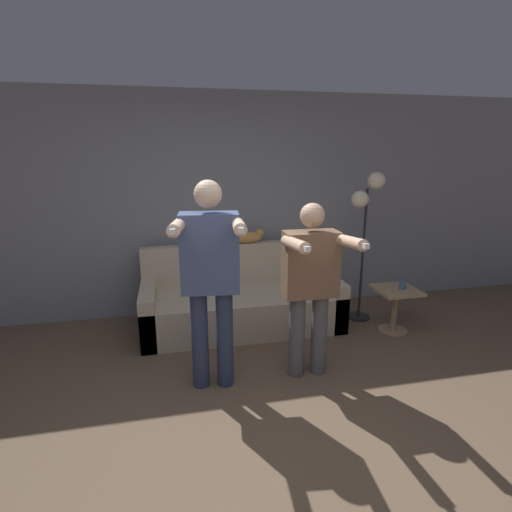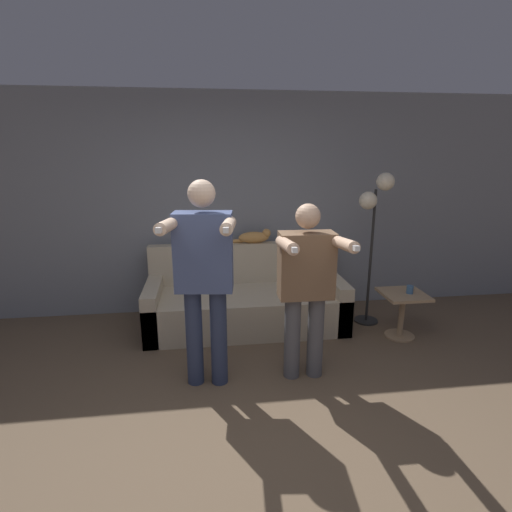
{
  "view_description": "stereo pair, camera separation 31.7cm",
  "coord_description": "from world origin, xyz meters",
  "px_view_note": "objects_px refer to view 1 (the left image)",
  "views": [
    {
      "loc": [
        -0.55,
        -2.12,
        1.96
      ],
      "look_at": [
        0.24,
        1.46,
        0.97
      ],
      "focal_mm": 28.0,
      "sensor_mm": 36.0,
      "label": 1
    },
    {
      "loc": [
        -0.24,
        -2.17,
        1.96
      ],
      "look_at": [
        0.24,
        1.46,
        0.97
      ],
      "focal_mm": 28.0,
      "sensor_mm": 36.0,
      "label": 2
    }
  ],
  "objects_px": {
    "floor_lamp": "(367,207)",
    "side_table": "(395,301)",
    "person_left": "(210,272)",
    "couch": "(241,302)",
    "person_right": "(311,280)",
    "cat": "(248,237)",
    "cup": "(402,285)"
  },
  "relations": [
    {
      "from": "person_left",
      "to": "cat",
      "type": "bearing_deg",
      "value": 74.91
    },
    {
      "from": "cat",
      "to": "couch",
      "type": "bearing_deg",
      "value": -114.14
    },
    {
      "from": "cat",
      "to": "side_table",
      "type": "bearing_deg",
      "value": -30.0
    },
    {
      "from": "couch",
      "to": "floor_lamp",
      "type": "distance_m",
      "value": 1.77
    },
    {
      "from": "cat",
      "to": "cup",
      "type": "bearing_deg",
      "value": -29.52
    },
    {
      "from": "cup",
      "to": "couch",
      "type": "bearing_deg",
      "value": 162.36
    },
    {
      "from": "person_left",
      "to": "person_right",
      "type": "bearing_deg",
      "value": 6.85
    },
    {
      "from": "person_right",
      "to": "cat",
      "type": "xyz_separation_m",
      "value": [
        -0.25,
        1.48,
        0.06
      ]
    },
    {
      "from": "floor_lamp",
      "to": "person_right",
      "type": "bearing_deg",
      "value": -134.33
    },
    {
      "from": "person_left",
      "to": "cup",
      "type": "distance_m",
      "value": 2.26
    },
    {
      "from": "person_right",
      "to": "cup",
      "type": "relative_size",
      "value": 18.3
    },
    {
      "from": "person_left",
      "to": "cat",
      "type": "relative_size",
      "value": 3.55
    },
    {
      "from": "cat",
      "to": "person_left",
      "type": "bearing_deg",
      "value": -112.12
    },
    {
      "from": "side_table",
      "to": "cup",
      "type": "distance_m",
      "value": 0.19
    },
    {
      "from": "couch",
      "to": "cup",
      "type": "distance_m",
      "value": 1.77
    },
    {
      "from": "person_right",
      "to": "side_table",
      "type": "distance_m",
      "value": 1.48
    },
    {
      "from": "side_table",
      "to": "cup",
      "type": "bearing_deg",
      "value": -15.53
    },
    {
      "from": "person_left",
      "to": "floor_lamp",
      "type": "distance_m",
      "value": 2.16
    },
    {
      "from": "floor_lamp",
      "to": "person_left",
      "type": "bearing_deg",
      "value": -150.76
    },
    {
      "from": "person_left",
      "to": "side_table",
      "type": "distance_m",
      "value": 2.26
    },
    {
      "from": "person_left",
      "to": "person_right",
      "type": "distance_m",
      "value": 0.85
    },
    {
      "from": "person_left",
      "to": "side_table",
      "type": "xyz_separation_m",
      "value": [
        2.07,
        0.63,
        -0.66
      ]
    },
    {
      "from": "person_left",
      "to": "cat",
      "type": "height_order",
      "value": "person_left"
    },
    {
      "from": "person_left",
      "to": "cup",
      "type": "height_order",
      "value": "person_left"
    },
    {
      "from": "side_table",
      "to": "person_left",
      "type": "bearing_deg",
      "value": -163.13
    },
    {
      "from": "couch",
      "to": "cat",
      "type": "bearing_deg",
      "value": 65.86
    },
    {
      "from": "floor_lamp",
      "to": "side_table",
      "type": "relative_size",
      "value": 3.46
    },
    {
      "from": "person_left",
      "to": "floor_lamp",
      "type": "height_order",
      "value": "person_left"
    },
    {
      "from": "person_left",
      "to": "side_table",
      "type": "bearing_deg",
      "value": 23.89
    },
    {
      "from": "person_left",
      "to": "floor_lamp",
      "type": "bearing_deg",
      "value": 36.26
    },
    {
      "from": "couch",
      "to": "person_right",
      "type": "height_order",
      "value": "person_right"
    },
    {
      "from": "cat",
      "to": "side_table",
      "type": "height_order",
      "value": "cat"
    }
  ]
}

